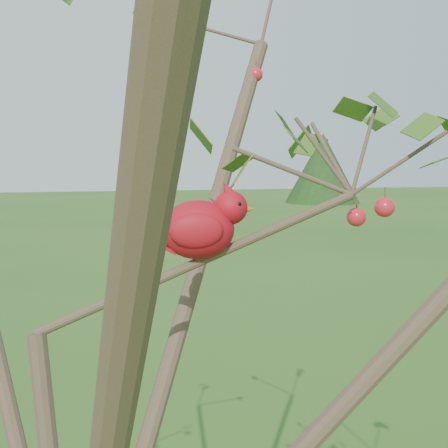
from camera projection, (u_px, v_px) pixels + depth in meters
name	position (u px, v px, depth m)	size (l,w,h in m)	color
crabapple_tree	(74.00, 251.00, 0.91)	(2.35, 2.05, 2.95)	#423323
cardinal	(202.00, 226.00, 1.06)	(0.23, 0.13, 0.16)	#AC0E1A
distant_trees	(93.00, 177.00, 22.47)	(43.45, 13.93, 3.59)	#423323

